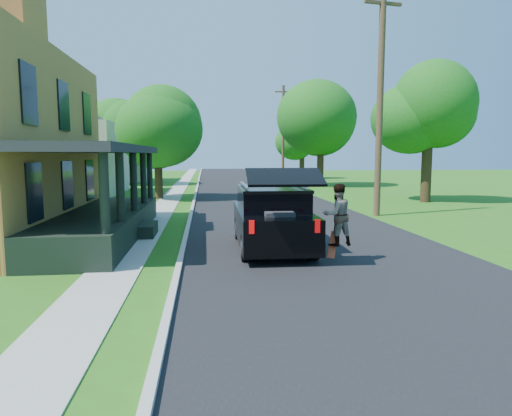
{
  "coord_description": "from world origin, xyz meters",
  "views": [
    {
      "loc": [
        -3.37,
        -9.9,
        2.82
      ],
      "look_at": [
        -1.93,
        3.0,
        1.29
      ],
      "focal_mm": 32.0,
      "sensor_mm": 36.0,
      "label": 1
    }
  ],
  "objects": [
    {
      "name": "ground",
      "position": [
        0.0,
        0.0,
        0.0
      ],
      "size": [
        140.0,
        140.0,
        0.0
      ],
      "primitive_type": "plane",
      "color": "#2D6113",
      "rests_on": "ground"
    },
    {
      "name": "black_suv",
      "position": [
        -1.4,
        3.45,
        0.95
      ],
      "size": [
        2.13,
        5.35,
        2.48
      ],
      "rotation": [
        0.0,
        0.0,
        -0.02
      ],
      "color": "black",
      "rests_on": "ground"
    },
    {
      "name": "skateboard",
      "position": [
        -0.09,
        1.46,
        0.46
      ],
      "size": [
        0.38,
        0.39,
        0.67
      ],
      "rotation": [
        0.0,
        0.0,
        -0.36
      ],
      "color": "#9C2F0D",
      "rests_on": "ground"
    },
    {
      "name": "tree_right_far",
      "position": [
        7.72,
        42.09,
        4.83
      ],
      "size": [
        5.37,
        5.07,
        7.41
      ],
      "rotation": [
        0.0,
        0.0,
        0.1
      ],
      "color": "black",
      "rests_on": "ground"
    },
    {
      "name": "neighbor_house_far",
      "position": [
        -13.5,
        40.0,
        4.19
      ],
      "size": [
        12.78,
        12.78,
        8.3
      ],
      "color": "#BCB3A6",
      "rests_on": "ground"
    },
    {
      "name": "skateboarder",
      "position": [
        0.02,
        1.5,
        1.26
      ],
      "size": [
        0.91,
        0.78,
        1.61
      ],
      "rotation": [
        0.0,
        0.0,
        3.38
      ],
      "color": "black",
      "rests_on": "ground"
    },
    {
      "name": "tree_left_mid",
      "position": [
        -6.36,
        19.72,
        4.79
      ],
      "size": [
        6.04,
        5.85,
        7.6
      ],
      "rotation": [
        0.0,
        0.0,
        0.19
      ],
      "color": "black",
      "rests_on": "ground"
    },
    {
      "name": "sidewalk",
      "position": [
        -5.6,
        20.0,
        0.0
      ],
      "size": [
        1.3,
        120.0,
        0.03
      ],
      "primitive_type": "cube",
      "color": "gray",
      "rests_on": "ground"
    },
    {
      "name": "neighbor_house_mid",
      "position": [
        -13.5,
        24.0,
        4.19
      ],
      "size": [
        12.78,
        12.78,
        8.3
      ],
      "color": "#BCB3A6",
      "rests_on": "ground"
    },
    {
      "name": "street",
      "position": [
        0.0,
        20.0,
        0.0
      ],
      "size": [
        8.0,
        120.0,
        0.02
      ],
      "primitive_type": "cube",
      "color": "black",
      "rests_on": "ground"
    },
    {
      "name": "front_walk",
      "position": [
        -9.5,
        6.0,
        0.0
      ],
      "size": [
        6.5,
        1.2,
        0.03
      ],
      "primitive_type": "cube",
      "color": "gray",
      "rests_on": "ground"
    },
    {
      "name": "tree_right_mid",
      "position": [
        6.84,
        30.09,
        6.55
      ],
      "size": [
        8.02,
        8.14,
        10.14
      ],
      "rotation": [
        0.0,
        0.0,
        -0.31
      ],
      "color": "black",
      "rests_on": "ground"
    },
    {
      "name": "tree_right_near",
      "position": [
        9.59,
        15.84,
        5.79
      ],
      "size": [
        5.44,
        5.27,
        8.64
      ],
      "rotation": [
        0.0,
        0.0,
        -0.01
      ],
      "color": "black",
      "rests_on": "ground"
    },
    {
      "name": "utility_pole_near",
      "position": [
        4.5,
        10.27,
        5.21
      ],
      "size": [
        1.8,
        0.42,
        10.1
      ],
      "rotation": [
        0.0,
        0.0,
        0.16
      ],
      "color": "#3C271C",
      "rests_on": "ground"
    },
    {
      "name": "curb",
      "position": [
        -4.05,
        20.0,
        0.0
      ],
      "size": [
        0.15,
        120.0,
        0.12
      ],
      "primitive_type": "cube",
      "color": "#AAA9A4",
      "rests_on": "ground"
    },
    {
      "name": "tree_left_far",
      "position": [
        -10.8,
        33.85,
        5.66
      ],
      "size": [
        6.53,
        6.54,
        8.91
      ],
      "rotation": [
        0.0,
        0.0,
        -0.12
      ],
      "color": "black",
      "rests_on": "ground"
    },
    {
      "name": "utility_pole_far",
      "position": [
        4.5,
        36.0,
        4.98
      ],
      "size": [
        1.71,
        0.29,
        9.67
      ],
      "rotation": [
        0.0,
        0.0,
        -0.07
      ],
      "color": "#3C271C",
      "rests_on": "ground"
    }
  ]
}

